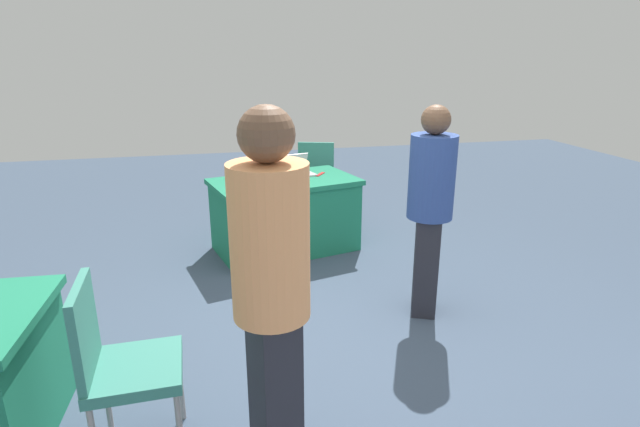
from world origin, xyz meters
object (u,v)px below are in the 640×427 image
at_px(table_foreground, 285,215).
at_px(chair_tucked_left, 317,174).
at_px(chair_near_front, 118,359).
at_px(laptop_silver, 298,171).
at_px(yarn_ball, 254,177).
at_px(person_presenter, 271,287).
at_px(scissors_red, 320,174).
at_px(person_attendee_standing, 430,203).

distance_m(table_foreground, chair_tucked_left, 1.07).
xyz_separation_m(chair_near_front, laptop_silver, (-1.40, -2.78, 0.23)).
bearing_deg(yarn_ball, chair_near_front, 69.90).
bearing_deg(person_presenter, scissors_red, 151.08).
height_order(table_foreground, chair_near_front, chair_near_front).
distance_m(person_presenter, laptop_silver, 3.14).
xyz_separation_m(person_attendee_standing, yarn_ball, (1.16, -1.48, -0.09)).
height_order(chair_tucked_left, scissors_red, chair_tucked_left).
relative_size(person_presenter, person_attendee_standing, 1.10).
bearing_deg(person_presenter, yarn_ball, 163.74).
bearing_deg(person_attendee_standing, scissors_red, -141.86).
distance_m(laptop_silver, yarn_ball, 0.53).
bearing_deg(laptop_silver, table_foreground, 31.87).
xyz_separation_m(table_foreground, laptop_silver, (-0.17, -0.18, 0.41)).
relative_size(table_foreground, chair_near_front, 1.64).
relative_size(table_foreground, person_attendee_standing, 0.97).
bearing_deg(chair_tucked_left, chair_near_front, -98.30).
xyz_separation_m(table_foreground, yarn_ball, (0.31, 0.06, 0.43)).
xyz_separation_m(yarn_ball, scissors_red, (-0.71, -0.19, -0.06)).
bearing_deg(laptop_silver, scissors_red, 152.15).
distance_m(chair_near_front, yarn_ball, 2.71).
height_order(chair_near_front, person_attendee_standing, person_attendee_standing).
height_order(chair_near_front, person_presenter, person_presenter).
distance_m(chair_tucked_left, person_presenter, 3.95).
bearing_deg(chair_near_front, laptop_silver, 151.42).
height_order(table_foreground, chair_tucked_left, chair_tucked_left).
height_order(chair_near_front, yarn_ball, chair_near_front).
bearing_deg(chair_tucked_left, person_presenter, -87.01).
bearing_deg(scissors_red, chair_tucked_left, -154.68).
relative_size(chair_tucked_left, laptop_silver, 2.55).
bearing_deg(person_attendee_standing, table_foreground, -128.16).
xyz_separation_m(chair_near_front, person_attendee_standing, (-2.09, -1.05, 0.35)).
distance_m(chair_near_front, person_attendee_standing, 2.36).
distance_m(chair_tucked_left, person_attendee_standing, 2.49).
distance_m(person_attendee_standing, yarn_ball, 1.89).
relative_size(table_foreground, scissors_red, 8.76).
height_order(laptop_silver, yarn_ball, laptop_silver).
bearing_deg(person_presenter, table_foreground, 157.86).
bearing_deg(scissors_red, laptop_silver, -67.18).
bearing_deg(chair_tucked_left, table_foreground, -102.35).
xyz_separation_m(chair_tucked_left, person_presenter, (1.05, 3.78, 0.43)).
xyz_separation_m(person_presenter, laptop_silver, (-0.68, -3.06, -0.21)).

